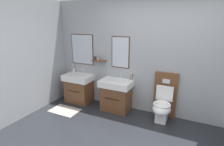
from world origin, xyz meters
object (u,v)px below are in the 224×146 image
(vanity_sink_left, at_px, (79,87))
(vanity_sink_right, at_px, (116,94))
(toothbrush_cup, at_px, (74,70))
(soap_dispenser, at_px, (131,77))
(toilet, at_px, (163,103))

(vanity_sink_left, xyz_separation_m, vanity_sink_right, (1.06, 0.00, 0.00))
(toothbrush_cup, distance_m, soap_dispenser, 1.64)
(soap_dispenser, bearing_deg, vanity_sink_right, -147.00)
(vanity_sink_left, height_order, soap_dispenser, soap_dispenser)
(toilet, bearing_deg, soap_dispenser, 167.77)
(vanity_sink_left, xyz_separation_m, soap_dispenser, (1.36, 0.19, 0.42))
(vanity_sink_right, bearing_deg, vanity_sink_left, 180.00)
(toothbrush_cup, bearing_deg, vanity_sink_right, -7.64)
(toilet, distance_m, soap_dispenser, 0.91)
(vanity_sink_right, height_order, toothbrush_cup, toothbrush_cup)
(vanity_sink_right, xyz_separation_m, toothbrush_cup, (-1.35, 0.18, 0.40))
(vanity_sink_right, bearing_deg, soap_dispenser, 33.00)
(toilet, height_order, soap_dispenser, toilet)
(toothbrush_cup, height_order, soap_dispenser, toothbrush_cup)
(toilet, bearing_deg, vanity_sink_left, -179.47)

